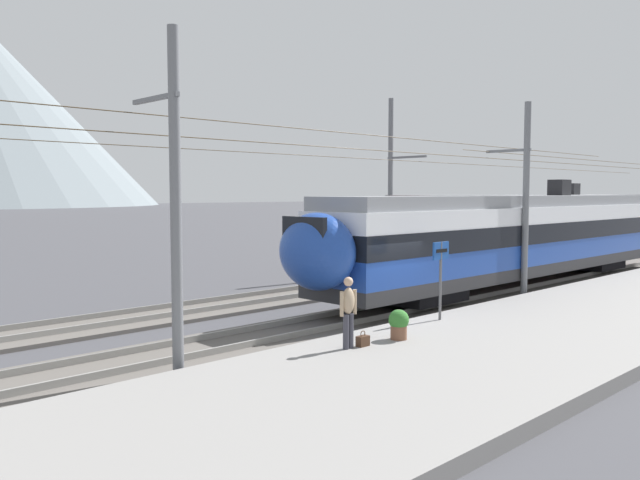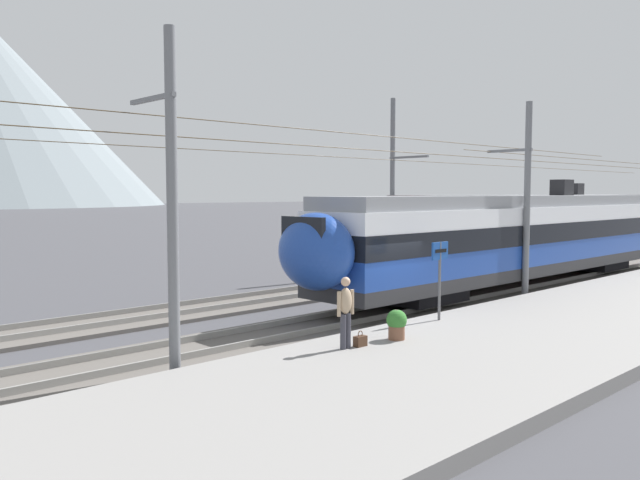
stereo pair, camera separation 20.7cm
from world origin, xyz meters
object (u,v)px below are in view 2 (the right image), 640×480
object	(u,v)px
train_far_track	(540,223)
passenger_walking	(346,309)
train_near_platform	(515,236)
catenary_mast_mid	(524,197)
catenary_mast_far_side	(395,184)
handbag_beside_passenger	(360,341)
catenary_mast_west	(169,195)
platform_sign	(440,263)
potted_plant_platform_edge	(397,323)

from	to	relation	value
train_far_track	passenger_walking	size ratio (longest dim) A/B	16.01
train_near_platform	passenger_walking	xyz separation A→B (m)	(-13.07, -3.12, -0.95)
train_near_platform	catenary_mast_mid	world-z (taller)	catenary_mast_mid
train_far_track	catenary_mast_mid	size ratio (longest dim) A/B	0.55
train_near_platform	passenger_walking	world-z (taller)	train_near_platform
catenary_mast_far_side	train_far_track	bearing A→B (deg)	-9.46
train_near_platform	catenary_mast_mid	size ratio (longest dim) A/B	0.48
passenger_walking	handbag_beside_passenger	bearing A→B (deg)	-10.71
catenary_mast_west	platform_sign	bearing A→B (deg)	-8.48
catenary_mast_west	potted_plant_platform_edge	bearing A→B (deg)	-20.37
catenary_mast_west	potted_plant_platform_edge	distance (m)	6.37
train_far_track	catenary_mast_mid	bearing A→B (deg)	-154.69
train_near_platform	passenger_walking	bearing A→B (deg)	-166.58
handbag_beside_passenger	train_near_platform	bearing A→B (deg)	14.19
catenary_mast_west	passenger_walking	xyz separation A→B (m)	(3.58, -1.71, -2.64)
catenary_mast_west	passenger_walking	distance (m)	4.77
train_near_platform	platform_sign	world-z (taller)	train_near_platform
train_far_track	handbag_beside_passenger	distance (m)	25.22
train_far_track	passenger_walking	xyz separation A→B (m)	(-24.27, -7.91, -0.96)
platform_sign	passenger_walking	bearing A→B (deg)	-173.14
catenary_mast_mid	train_far_track	bearing A→B (deg)	25.31
potted_plant_platform_edge	train_far_track	bearing A→B (deg)	19.71
train_far_track	platform_sign	size ratio (longest dim) A/B	12.06
train_far_track	catenary_mast_mid	xyz separation A→B (m)	(-13.10, -6.20, 1.59)
handbag_beside_passenger	potted_plant_platform_edge	xyz separation A→B (m)	(1.18, -0.13, 0.29)
handbag_beside_passenger	potted_plant_platform_edge	bearing A→B (deg)	-6.38
catenary_mast_west	catenary_mast_far_side	bearing A→B (deg)	25.35
handbag_beside_passenger	passenger_walking	bearing A→B (deg)	169.29
train_near_platform	train_far_track	distance (m)	12.19
train_near_platform	handbag_beside_passenger	distance (m)	13.16
handbag_beside_passenger	potted_plant_platform_edge	world-z (taller)	potted_plant_platform_edge
catenary_mast_west	train_far_track	bearing A→B (deg)	12.55
train_far_track	potted_plant_platform_edge	world-z (taller)	train_far_track
catenary_mast_west	catenary_mast_far_side	world-z (taller)	catenary_mast_far_side
train_near_platform	catenary_mast_far_side	distance (m)	6.96
catenary_mast_far_side	potted_plant_platform_edge	size ratio (longest dim) A/B	65.87
catenary_mast_west	passenger_walking	bearing A→B (deg)	-25.56
catenary_mast_far_side	catenary_mast_west	bearing A→B (deg)	-154.65
catenary_mast_far_side	platform_sign	xyz separation A→B (m)	(-8.97, -9.21, -2.39)
catenary_mast_west	catenary_mast_far_side	distance (m)	18.74
train_far_track	catenary_mast_west	xyz separation A→B (m)	(-27.85, -6.20, 1.68)
passenger_walking	handbag_beside_passenger	world-z (taller)	passenger_walking
train_far_track	catenary_mast_west	bearing A→B (deg)	-167.45
passenger_walking	handbag_beside_passenger	xyz separation A→B (m)	(0.42, -0.08, -0.81)
catenary_mast_west	handbag_beside_passenger	size ratio (longest dim) A/B	130.46
catenary_mast_far_side	passenger_walking	bearing A→B (deg)	-143.90
train_near_platform	catenary_mast_far_side	xyz separation A→B (m)	(0.28, 6.61, 2.14)
train_near_platform	platform_sign	bearing A→B (deg)	-163.39
train_far_track	catenary_mast_mid	distance (m)	14.58
train_far_track	potted_plant_platform_edge	size ratio (longest dim) A/B	36.16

